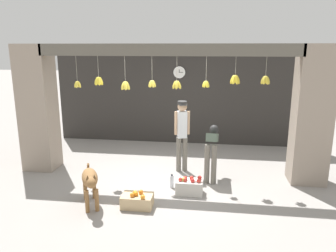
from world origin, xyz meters
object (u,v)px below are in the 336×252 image
at_px(fruit_crate_oranges, 137,200).
at_px(fruit_crate_apples, 189,186).
at_px(dog, 90,180).
at_px(water_bottle, 172,181).
at_px(worker_stooping, 212,147).
at_px(wall_clock, 179,72).
at_px(shopkeeper, 182,131).

height_order(fruit_crate_oranges, fruit_crate_apples, fruit_crate_apples).
height_order(dog, water_bottle, dog).
height_order(worker_stooping, fruit_crate_oranges, worker_stooping).
distance_m(water_bottle, wall_clock, 3.67).
xyz_separation_m(worker_stooping, wall_clock, (-0.96, 2.58, 1.33)).
xyz_separation_m(shopkeeper, worker_stooping, (0.66, -0.38, -0.22)).
bearing_deg(fruit_crate_oranges, fruit_crate_apples, 37.59).
height_order(fruit_crate_apples, water_bottle, fruit_crate_apples).
height_order(worker_stooping, fruit_crate_apples, worker_stooping).
height_order(shopkeeper, worker_stooping, shopkeeper).
distance_m(shopkeeper, fruit_crate_apples, 1.41).
bearing_deg(water_bottle, wall_clock, 93.49).
bearing_deg(fruit_crate_oranges, dog, -174.68).
xyz_separation_m(shopkeeper, water_bottle, (-0.11, -0.92, -0.81)).
xyz_separation_m(water_bottle, wall_clock, (-0.19, 3.12, 1.91)).
height_order(dog, wall_clock, wall_clock).
bearing_deg(wall_clock, dog, -105.36).
relative_size(fruit_crate_oranges, fruit_crate_apples, 1.06).
bearing_deg(shopkeeper, dog, 37.65).
distance_m(worker_stooping, fruit_crate_oranges, 2.01).
bearing_deg(dog, fruit_crate_apples, 88.80).
bearing_deg(shopkeeper, water_bottle, 67.92).
relative_size(shopkeeper, fruit_crate_oranges, 2.97).
relative_size(fruit_crate_apples, water_bottle, 1.83).
bearing_deg(shopkeeper, fruit_crate_apples, 87.28).
relative_size(shopkeeper, wall_clock, 4.57).
height_order(worker_stooping, water_bottle, worker_stooping).
relative_size(dog, fruit_crate_oranges, 1.72).
distance_m(fruit_crate_oranges, fruit_crate_apples, 1.09).
distance_m(fruit_crate_apples, wall_clock, 3.89).
distance_m(fruit_crate_apples, water_bottle, 0.43).
bearing_deg(fruit_crate_apples, fruit_crate_oranges, -142.41).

